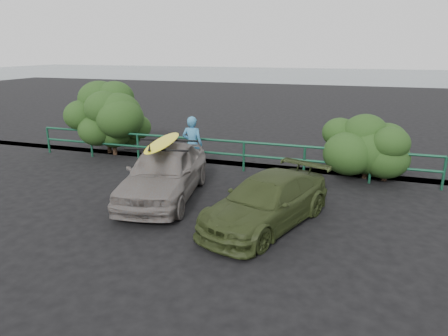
# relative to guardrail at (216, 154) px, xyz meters

# --- Properties ---
(ground) EXTENTS (80.00, 80.00, 0.00)m
(ground) POSITION_rel_guardrail_xyz_m (0.00, -5.00, -0.52)
(ground) COLOR black
(ocean) EXTENTS (200.00, 200.00, 0.00)m
(ocean) POSITION_rel_guardrail_xyz_m (0.00, 55.00, -0.52)
(ocean) COLOR slate
(ocean) RESTS_ON ground
(guardrail) EXTENTS (14.00, 0.08, 1.04)m
(guardrail) POSITION_rel_guardrail_xyz_m (0.00, 0.00, 0.00)
(guardrail) COLOR #13452E
(guardrail) RESTS_ON ground
(shrub_left) EXTENTS (3.20, 2.40, 2.52)m
(shrub_left) POSITION_rel_guardrail_xyz_m (-4.80, 0.40, 0.74)
(shrub_left) COLOR #244418
(shrub_left) RESTS_ON ground
(shrub_right) EXTENTS (3.20, 2.40, 2.08)m
(shrub_right) POSITION_rel_guardrail_xyz_m (5.00, 0.50, 0.52)
(shrub_right) COLOR #244418
(shrub_right) RESTS_ON ground
(sedan) EXTENTS (2.43, 4.54, 1.47)m
(sedan) POSITION_rel_guardrail_xyz_m (-0.41, -3.06, 0.21)
(sedan) COLOR slate
(sedan) RESTS_ON ground
(olive_vehicle) EXTENTS (2.89, 4.27, 1.15)m
(olive_vehicle) POSITION_rel_guardrail_xyz_m (2.65, -3.92, 0.05)
(olive_vehicle) COLOR #2E3A19
(olive_vehicle) RESTS_ON ground
(man) EXTENTS (0.70, 0.47, 1.88)m
(man) POSITION_rel_guardrail_xyz_m (-0.58, -0.62, 0.42)
(man) COLOR teal
(man) RESTS_ON ground
(roof_rack) EXTENTS (1.85, 1.44, 0.06)m
(roof_rack) POSITION_rel_guardrail_xyz_m (-0.41, -3.06, 0.98)
(roof_rack) COLOR black
(roof_rack) RESTS_ON sedan
(surfboard) EXTENTS (0.97, 2.68, 0.08)m
(surfboard) POSITION_rel_guardrail_xyz_m (-0.41, -3.06, 1.04)
(surfboard) COLOR yellow
(surfboard) RESTS_ON roof_rack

